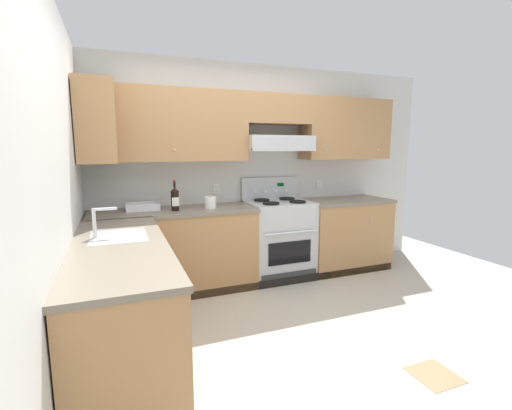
% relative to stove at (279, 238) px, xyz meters
% --- Properties ---
extents(ground_plane, '(7.04, 7.04, 0.00)m').
position_rel_stove_xyz_m(ground_plane, '(-0.57, -1.25, -0.48)').
color(ground_plane, '#B2AA99').
extents(floor_accent_tile, '(0.30, 0.30, 0.01)m').
position_rel_stove_xyz_m(floor_accent_tile, '(0.18, -2.17, -0.48)').
color(floor_accent_tile, olive).
rests_on(floor_accent_tile, ground_plane).
extents(wall_back, '(4.68, 0.57, 2.55)m').
position_rel_stove_xyz_m(wall_back, '(-0.16, 0.27, 1.00)').
color(wall_back, silver).
rests_on(wall_back, ground_plane).
extents(wall_left, '(0.47, 4.00, 2.55)m').
position_rel_stove_xyz_m(wall_left, '(-2.16, -1.02, 0.86)').
color(wall_left, silver).
rests_on(wall_left, ground_plane).
extents(counter_back_run, '(3.60, 0.65, 0.91)m').
position_rel_stove_xyz_m(counter_back_run, '(-0.39, -0.01, -0.03)').
color(counter_back_run, '#A87A4C').
rests_on(counter_back_run, ground_plane).
extents(counter_left_run, '(0.63, 1.91, 1.13)m').
position_rel_stove_xyz_m(counter_left_run, '(-1.81, -1.25, -0.02)').
color(counter_left_run, '#A87A4C').
rests_on(counter_left_run, ground_plane).
extents(stove, '(0.76, 0.62, 1.20)m').
position_rel_stove_xyz_m(stove, '(0.00, 0.00, 0.00)').
color(stove, '#B7BABC').
rests_on(stove, ground_plane).
extents(wine_bottle, '(0.08, 0.09, 0.32)m').
position_rel_stove_xyz_m(wine_bottle, '(-1.24, -0.06, 0.56)').
color(wine_bottle, black).
rests_on(wine_bottle, counter_back_run).
extents(bowl, '(0.34, 0.22, 0.08)m').
position_rel_stove_xyz_m(bowl, '(-1.55, 0.10, 0.46)').
color(bowl, silver).
rests_on(bowl, counter_back_run).
extents(paper_towel_roll, '(0.13, 0.13, 0.13)m').
position_rel_stove_xyz_m(paper_towel_roll, '(-0.85, -0.04, 0.50)').
color(paper_towel_roll, white).
rests_on(paper_towel_roll, counter_back_run).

